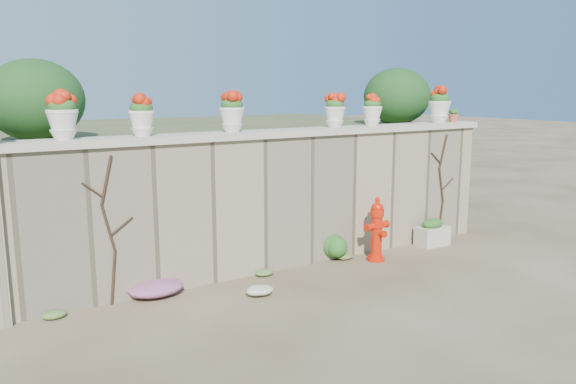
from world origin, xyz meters
TOP-DOWN VIEW (x-y plane):
  - ground at (0.00, 0.00)m, footprint 80.00×80.00m
  - stone_wall at (0.00, 1.80)m, footprint 8.00×0.40m
  - wall_cap at (0.00, 1.80)m, footprint 8.10×0.52m
  - raised_fill at (0.00, 5.00)m, footprint 9.00×6.00m
  - back_shrub_left at (-3.20, 3.00)m, footprint 1.30×1.30m
  - back_shrub_right at (3.40, 3.00)m, footprint 1.30×1.30m
  - vine_left at (-2.67, 1.58)m, footprint 0.60×0.04m
  - vine_right at (3.23, 1.58)m, footprint 0.60×0.04m
  - fire_hydrant at (1.38, 1.20)m, footprint 0.44×0.31m
  - planter_box at (2.80, 1.35)m, footprint 0.58×0.35m
  - green_shrub at (0.93, 1.54)m, footprint 0.54×0.49m
  - magenta_clump at (-2.25, 1.55)m, footprint 1.03×0.68m
  - white_flowers at (-0.99, 0.85)m, footprint 0.54×0.43m
  - urn_pot_0 at (-3.09, 1.80)m, footprint 0.37×0.37m
  - urn_pot_1 at (-2.13, 1.80)m, footprint 0.34×0.34m
  - urn_pot_2 at (-0.84, 1.80)m, footprint 0.36×0.36m
  - urn_pot_3 at (0.97, 1.80)m, footprint 0.33×0.33m
  - urn_pot_4 at (1.74, 1.80)m, footprint 0.33×0.33m
  - urn_pot_5 at (3.31, 1.80)m, footprint 0.40×0.40m
  - terracotta_pot at (3.69, 1.80)m, footprint 0.19×0.19m

SIDE VIEW (x-z plane):
  - ground at x=0.00m, z-range 0.00..0.00m
  - white_flowers at x=-0.99m, z-range 0.00..0.20m
  - magenta_clump at x=-2.25m, z-range 0.00..0.27m
  - planter_box at x=2.80m, z-range -0.02..0.46m
  - green_shrub at x=0.93m, z-range 0.00..0.51m
  - fire_hydrant at x=1.38m, z-range 0.00..1.03m
  - vine_left at x=-2.67m, z-range 0.04..1.94m
  - vine_right at x=3.23m, z-range 0.04..1.94m
  - stone_wall at x=0.00m, z-range 0.00..2.00m
  - raised_fill at x=0.00m, z-range 0.00..2.00m
  - wall_cap at x=0.00m, z-range 2.00..2.10m
  - terracotta_pot at x=3.69m, z-range 2.09..2.32m
  - urn_pot_4 at x=1.74m, z-range 2.10..2.61m
  - urn_pot_3 at x=0.97m, z-range 2.10..2.62m
  - urn_pot_1 at x=-2.13m, z-range 2.10..2.62m
  - urn_pot_2 at x=-0.84m, z-range 2.10..2.65m
  - urn_pot_0 at x=-3.09m, z-range 2.10..2.68m
  - urn_pot_5 at x=3.31m, z-range 2.10..2.72m
  - back_shrub_left at x=-3.20m, z-range 2.00..3.10m
  - back_shrub_right at x=3.40m, z-range 2.00..3.10m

